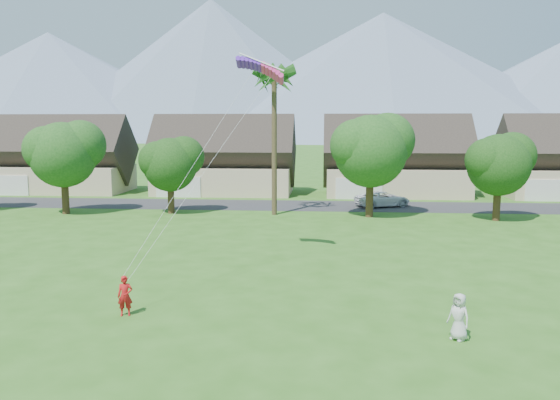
# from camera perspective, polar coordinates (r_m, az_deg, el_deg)

# --- Properties ---
(ground) EXTENTS (500.00, 500.00, 0.00)m
(ground) POSITION_cam_1_polar(r_m,az_deg,el_deg) (19.08, -2.55, -15.54)
(ground) COLOR #2D6019
(ground) RESTS_ON ground
(street) EXTENTS (90.00, 7.00, 0.01)m
(street) POSITION_cam_1_polar(r_m,az_deg,el_deg) (51.98, 2.16, -0.58)
(street) COLOR #2D2D30
(street) RESTS_ON ground
(kite_flyer) EXTENTS (0.67, 0.52, 1.63)m
(kite_flyer) POSITION_cam_1_polar(r_m,az_deg,el_deg) (22.94, -15.88, -9.61)
(kite_flyer) COLOR red
(kite_flyer) RESTS_ON ground
(watcher) EXTENTS (0.96, 0.97, 1.69)m
(watcher) POSITION_cam_1_polar(r_m,az_deg,el_deg) (20.71, 18.18, -11.51)
(watcher) COLOR silver
(watcher) RESTS_ON ground
(parked_car) EXTENTS (5.71, 4.26, 1.44)m
(parked_car) POSITION_cam_1_polar(r_m,az_deg,el_deg) (52.12, 10.68, 0.11)
(parked_car) COLOR white
(parked_car) RESTS_ON ground
(mountain_ridge) EXTENTS (540.00, 240.00, 70.00)m
(mountain_ridge) POSITION_cam_1_polar(r_m,az_deg,el_deg) (278.33, 6.50, 12.16)
(mountain_ridge) COLOR slate
(mountain_ridge) RESTS_ON ground
(houses_row) EXTENTS (72.75, 8.19, 8.86)m
(houses_row) POSITION_cam_1_polar(r_m,az_deg,el_deg) (60.54, 3.02, 3.87)
(houses_row) COLOR beige
(houses_row) RESTS_ON ground
(tree_row) EXTENTS (62.27, 6.67, 8.45)m
(tree_row) POSITION_cam_1_polar(r_m,az_deg,el_deg) (45.50, 0.41, 4.42)
(tree_row) COLOR #47301C
(tree_row) RESTS_ON ground
(fan_palm) EXTENTS (3.00, 3.00, 13.80)m
(fan_palm) POSITION_cam_1_polar(r_m,az_deg,el_deg) (46.27, -0.61, 13.04)
(fan_palm) COLOR #4C3D26
(fan_palm) RESTS_ON ground
(parafoil_kite) EXTENTS (2.76, 1.09, 0.50)m
(parafoil_kite) POSITION_cam_1_polar(r_m,az_deg,el_deg) (30.23, -1.94, 13.72)
(parafoil_kite) COLOR #591AC8
(parafoil_kite) RESTS_ON ground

